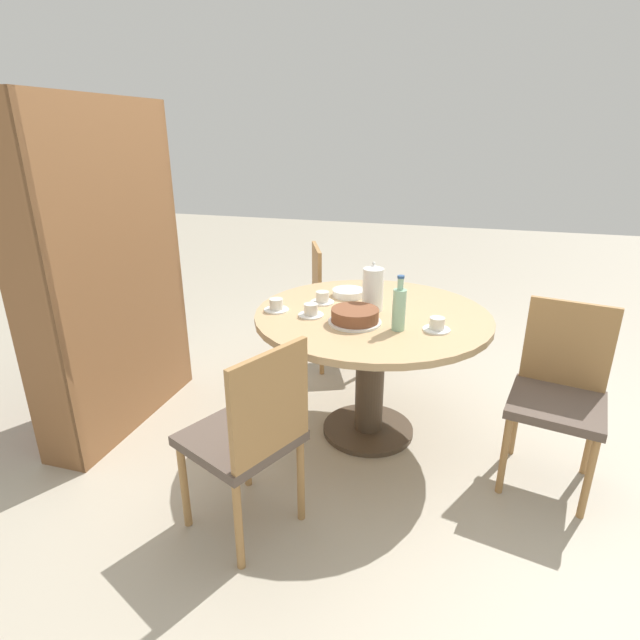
# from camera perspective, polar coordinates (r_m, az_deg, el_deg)

# --- Properties ---
(ground_plane) EXTENTS (14.00, 14.00, 0.00)m
(ground_plane) POSITION_cam_1_polar(r_m,az_deg,el_deg) (3.03, 5.48, -12.52)
(ground_plane) COLOR #B2A893
(dining_table) EXTENTS (1.26, 1.26, 0.75)m
(dining_table) POSITION_cam_1_polar(r_m,az_deg,el_deg) (2.75, 5.89, -2.36)
(dining_table) COLOR #473828
(dining_table) RESTS_ON ground_plane
(chair_a) EXTENTS (0.56, 0.56, 0.90)m
(chair_a) POSITION_cam_1_polar(r_m,az_deg,el_deg) (2.13, -8.08, -12.82)
(chair_a) COLOR #A87A47
(chair_a) RESTS_ON ground_plane
(chair_b) EXTENTS (0.50, 0.50, 0.90)m
(chair_b) POSITION_cam_1_polar(r_m,az_deg,el_deg) (2.68, 25.66, -7.33)
(chair_b) COLOR #A87A47
(chair_b) RESTS_ON ground_plane
(chair_c) EXTENTS (0.55, 0.55, 0.90)m
(chair_c) POSITION_cam_1_polar(r_m,az_deg,el_deg) (3.65, 1.72, 2.10)
(chair_c) COLOR #A87A47
(chair_c) RESTS_ON ground_plane
(bookshelf) EXTENTS (1.09, 0.28, 1.83)m
(bookshelf) POSITION_cam_1_polar(r_m,az_deg,el_deg) (3.04, -22.87, 4.35)
(bookshelf) COLOR brown
(bookshelf) RESTS_ON ground_plane
(coffee_pot) EXTENTS (0.11, 0.11, 0.27)m
(coffee_pot) POSITION_cam_1_polar(r_m,az_deg,el_deg) (2.70, 6.07, 3.65)
(coffee_pot) COLOR white
(coffee_pot) RESTS_ON dining_table
(water_bottle) EXTENTS (0.07, 0.07, 0.27)m
(water_bottle) POSITION_cam_1_polar(r_m,az_deg,el_deg) (2.44, 9.03, 1.35)
(water_bottle) COLOR #99C6A3
(water_bottle) RESTS_ON dining_table
(cake_main) EXTENTS (0.27, 0.27, 0.08)m
(cake_main) POSITION_cam_1_polar(r_m,az_deg,el_deg) (2.53, 4.01, 0.42)
(cake_main) COLOR white
(cake_main) RESTS_ON dining_table
(cup_a) EXTENTS (0.13, 0.13, 0.07)m
(cup_a) POSITION_cam_1_polar(r_m,az_deg,el_deg) (2.63, -1.05, 1.04)
(cup_a) COLOR white
(cup_a) RESTS_ON dining_table
(cup_b) EXTENTS (0.13, 0.13, 0.07)m
(cup_b) POSITION_cam_1_polar(r_m,az_deg,el_deg) (2.50, 13.21, -0.58)
(cup_b) COLOR white
(cup_b) RESTS_ON dining_table
(cup_c) EXTENTS (0.13, 0.13, 0.07)m
(cup_c) POSITION_cam_1_polar(r_m,az_deg,el_deg) (2.71, -5.01, 1.63)
(cup_c) COLOR white
(cup_c) RESTS_ON dining_table
(cup_d) EXTENTS (0.13, 0.13, 0.07)m
(cup_d) POSITION_cam_1_polar(r_m,az_deg,el_deg) (2.83, 0.27, 2.50)
(cup_d) COLOR white
(cup_d) RESTS_ON dining_table
(plate_stack) EXTENTS (0.19, 0.19, 0.04)m
(plate_stack) POSITION_cam_1_polar(r_m,az_deg,el_deg) (2.95, 3.28, 3.13)
(plate_stack) COLOR white
(plate_stack) RESTS_ON dining_table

